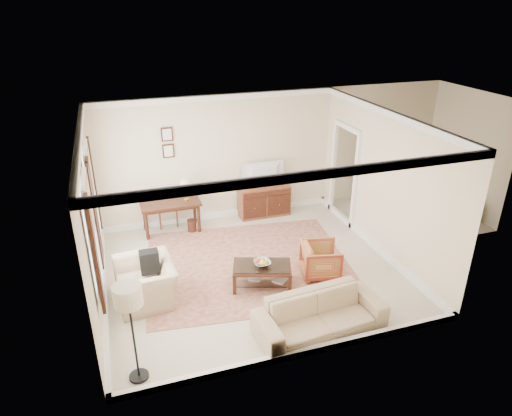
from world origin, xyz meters
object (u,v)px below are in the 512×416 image
writing_desk (171,207)px  sofa (320,309)px  sideboard (264,201)px  striped_armchair (321,259)px  tv (265,167)px  club_armchair (145,276)px  coffee_table (262,270)px

writing_desk → sofa: bearing=-67.5°
writing_desk → sideboard: sideboard is taller
sideboard → striped_armchair: (0.15, -2.81, -0.02)m
writing_desk → tv: size_ratio=1.37×
sideboard → club_armchair: 3.99m
writing_desk → tv: bearing=3.6°
club_armchair → tv: bearing=126.4°
writing_desk → sofa: sofa is taller
tv → sofa: size_ratio=0.46×
sideboard → sofa: sofa is taller
writing_desk → sideboard: bearing=4.1°
coffee_table → club_armchair: size_ratio=1.06×
tv → coffee_table: size_ratio=0.81×
tv → coffee_table: bearing=70.2°
writing_desk → club_armchair: bearing=-108.2°
striped_armchair → club_armchair: 3.19m
coffee_table → striped_armchair: size_ratio=1.66×
tv → striped_armchair: size_ratio=1.35×
sideboard → striped_armchair: bearing=-86.9°
striped_armchair → sofa: bearing=167.2°
sideboard → coffee_table: size_ratio=1.03×
tv → coffee_table: (-1.01, -2.80, -0.88)m
striped_armchair → club_armchair: bearing=98.9°
tv → striped_armchair: 2.93m
sideboard → tv: size_ratio=1.27×
writing_desk → club_armchair: (-0.80, -2.43, -0.11)m
coffee_table → writing_desk: bearing=114.7°
striped_armchair → sideboard: bearing=16.0°
coffee_table → striped_armchair: 1.16m
sideboard → tv: tv is taller
sideboard → coffee_table: bearing=-109.7°
sideboard → tv: (0.00, -0.02, 0.84)m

